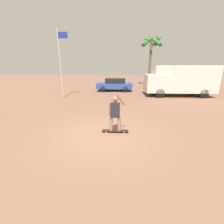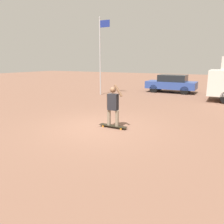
{
  "view_description": "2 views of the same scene",
  "coord_description": "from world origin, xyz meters",
  "views": [
    {
      "loc": [
        0.63,
        -5.86,
        2.83
      ],
      "look_at": [
        0.32,
        0.7,
        0.78
      ],
      "focal_mm": 24.0,
      "sensor_mm": 36.0,
      "label": 1
    },
    {
      "loc": [
        4.29,
        -7.07,
        2.54
      ],
      "look_at": [
        0.23,
        0.59,
        0.53
      ],
      "focal_mm": 35.0,
      "sensor_mm": 36.0,
      "label": 2
    }
  ],
  "objects": [
    {
      "name": "person_skateboarder",
      "position": [
        0.48,
        0.19,
        0.94
      ],
      "size": [
        0.68,
        0.22,
        1.62
      ],
      "color": "gray",
      "rests_on": "skateboard"
    },
    {
      "name": "ground_plane",
      "position": [
        0.0,
        0.0,
        0.0
      ],
      "size": [
        80.0,
        80.0,
        0.0
      ],
      "primitive_type": "plane",
      "color": "brown"
    },
    {
      "name": "skateboard",
      "position": [
        0.48,
        0.19,
        0.08
      ],
      "size": [
        1.14,
        0.23,
        0.09
      ],
      "color": "black",
      "rests_on": "ground_plane"
    },
    {
      "name": "parked_car_blue",
      "position": [
        0.11,
        11.42,
        0.77
      ],
      "size": [
        4.01,
        1.82,
        1.46
      ],
      "color": "black",
      "rests_on": "ground_plane"
    },
    {
      "name": "flagpole",
      "position": [
        -4.45,
        7.57,
        3.23
      ],
      "size": [
        0.89,
        0.12,
        5.72
      ],
      "color": "#B7B7BC",
      "rests_on": "ground_plane"
    }
  ]
}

